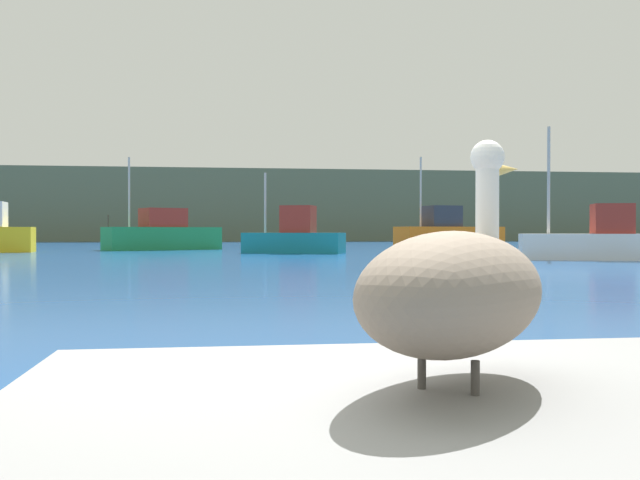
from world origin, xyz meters
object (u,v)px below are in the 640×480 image
at_px(fishing_boat_green, 163,234).
at_px(fishing_boat_orange, 448,234).
at_px(fishing_boat_white, 595,241).
at_px(fishing_boat_teal, 294,237).
at_px(pelican, 455,290).

bearing_deg(fishing_boat_green, fishing_boat_orange, 154.61).
xyz_separation_m(fishing_boat_white, fishing_boat_green, (-18.09, 17.79, 0.21)).
height_order(fishing_boat_teal, fishing_boat_white, fishing_boat_white).
xyz_separation_m(pelican, fishing_boat_white, (13.48, 23.52, -0.18)).
height_order(fishing_boat_teal, fishing_boat_orange, fishing_boat_orange).
relative_size(fishing_boat_teal, fishing_boat_orange, 0.74).
bearing_deg(fishing_boat_orange, fishing_boat_teal, 24.50).
distance_m(fishing_boat_teal, fishing_boat_orange, 13.30).
xyz_separation_m(pelican, fishing_boat_green, (-4.61, 41.31, 0.03)).
bearing_deg(fishing_boat_green, fishing_boat_teal, 107.01).
xyz_separation_m(fishing_boat_orange, fishing_boat_white, (0.18, -17.93, -0.22)).
height_order(fishing_boat_white, fishing_boat_green, fishing_boat_green).
distance_m(fishing_boat_teal, fishing_boat_white, 14.70).
bearing_deg(fishing_boat_orange, fishing_boat_white, 78.18).
xyz_separation_m(fishing_boat_teal, fishing_boat_orange, (10.64, 7.99, 0.15)).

